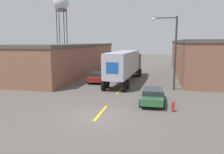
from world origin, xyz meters
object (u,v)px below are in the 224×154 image
(parked_car_right_near, at_px, (153,95))
(parked_car_left_far, at_px, (98,77))
(water_tower, at_px, (61,5))
(fire_hydrant, at_px, (173,106))
(street_lamp, at_px, (172,48))
(semi_truck, at_px, (125,64))

(parked_car_right_near, relative_size, parked_car_left_far, 1.00)
(water_tower, height_order, fire_hydrant, water_tower)
(parked_car_left_far, xyz_separation_m, street_lamp, (9.09, -2.83, 3.90))
(fire_hydrant, bearing_deg, semi_truck, 114.93)
(street_lamp, bearing_deg, fire_hydrant, -91.40)
(street_lamp, bearing_deg, semi_truck, 146.03)
(parked_car_left_far, xyz_separation_m, water_tower, (-21.99, 36.60, 15.67))
(water_tower, distance_m, street_lamp, 51.57)
(street_lamp, relative_size, fire_hydrant, 9.17)
(semi_truck, height_order, street_lamp, street_lamp)
(water_tower, bearing_deg, street_lamp, -51.75)
(semi_truck, distance_m, parked_car_right_near, 10.54)
(parked_car_right_near, distance_m, fire_hydrant, 2.62)
(parked_car_right_near, bearing_deg, semi_truck, 111.81)
(parked_car_left_far, distance_m, street_lamp, 10.29)
(semi_truck, bearing_deg, water_tower, 128.33)
(parked_car_left_far, height_order, fire_hydrant, parked_car_left_far)
(parked_car_right_near, distance_m, parked_car_left_far, 11.35)
(street_lamp, xyz_separation_m, fire_hydrant, (-0.19, -7.92, -4.17))
(parked_car_left_far, relative_size, street_lamp, 0.57)
(parked_car_left_far, bearing_deg, street_lamp, -17.30)
(semi_truck, distance_m, parked_car_left_far, 3.97)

